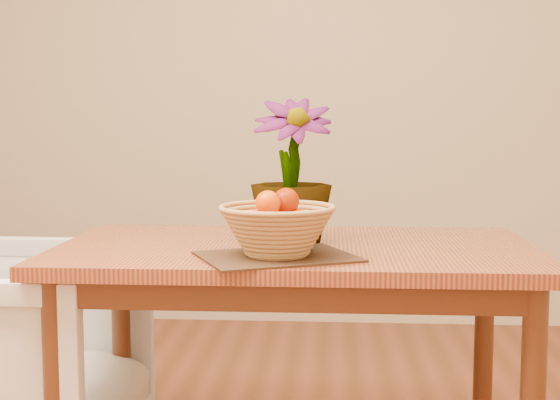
# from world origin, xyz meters

# --- Properties ---
(wall_back) EXTENTS (4.00, 0.02, 2.70)m
(wall_back) POSITION_xyz_m (0.00, 2.25, 1.35)
(wall_back) COLOR beige
(wall_back) RESTS_ON floor
(table) EXTENTS (1.40, 0.80, 0.75)m
(table) POSITION_xyz_m (0.00, 0.30, 0.66)
(table) COLOR brown
(table) RESTS_ON floor
(placemat) EXTENTS (0.48, 0.44, 0.01)m
(placemat) POSITION_xyz_m (-0.04, 0.08, 0.75)
(placemat) COLOR #3A2615
(placemat) RESTS_ON table
(wicker_basket) EXTENTS (0.31, 0.31, 0.13)m
(wicker_basket) POSITION_xyz_m (-0.04, 0.08, 0.82)
(wicker_basket) COLOR #A26F43
(wicker_basket) RESTS_ON placemat
(orange_pile) EXTENTS (0.18, 0.18, 0.13)m
(orange_pile) POSITION_xyz_m (-0.03, 0.08, 0.87)
(orange_pile) COLOR #E24B03
(orange_pile) RESTS_ON wicker_basket
(potted_plant) EXTENTS (0.27, 0.27, 0.43)m
(potted_plant) POSITION_xyz_m (-0.01, 0.34, 0.97)
(potted_plant) COLOR #1E4814
(potted_plant) RESTS_ON table
(armchair) EXTENTS (0.74, 0.79, 0.80)m
(armchair) POSITION_xyz_m (-0.92, 0.35, 0.40)
(armchair) COLOR #836D5A
(armchair) RESTS_ON floor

